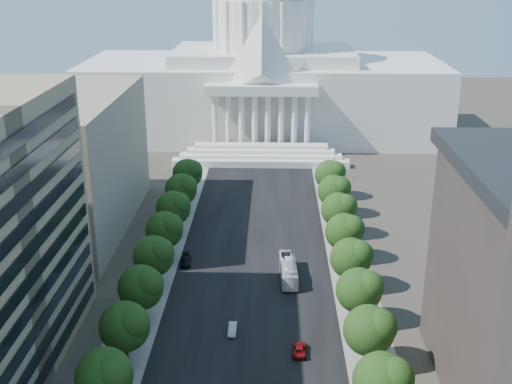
# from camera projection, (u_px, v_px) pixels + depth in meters

# --- Properties ---
(road_asphalt) EXTENTS (30.00, 260.00, 0.01)m
(road_asphalt) POSITION_uv_depth(u_px,v_px,m) (255.00, 246.00, 135.82)
(road_asphalt) COLOR black
(road_asphalt) RESTS_ON ground
(sidewalk_left) EXTENTS (8.00, 260.00, 0.02)m
(sidewalk_left) POSITION_uv_depth(u_px,v_px,m) (166.00, 245.00, 136.33)
(sidewalk_left) COLOR gray
(sidewalk_left) RESTS_ON ground
(sidewalk_right) EXTENTS (8.00, 260.00, 0.02)m
(sidewalk_right) POSITION_uv_depth(u_px,v_px,m) (345.00, 247.00, 135.32)
(sidewalk_right) COLOR gray
(sidewalk_right) RESTS_ON ground
(capitol) EXTENTS (120.00, 56.00, 73.00)m
(capitol) POSITION_uv_depth(u_px,v_px,m) (263.00, 76.00, 218.12)
(capitol) COLOR white
(capitol) RESTS_ON ground
(office_block_left_far) EXTENTS (38.00, 52.00, 30.00)m
(office_block_left_far) POSITION_uv_depth(u_px,v_px,m) (39.00, 163.00, 141.37)
(office_block_left_far) COLOR gray
(office_block_left_far) RESTS_ON ground
(tree_l_c) EXTENTS (7.79, 7.60, 9.97)m
(tree_l_c) POSITION_uv_depth(u_px,v_px,m) (106.00, 375.00, 83.18)
(tree_l_c) COLOR #33261C
(tree_l_c) RESTS_ON ground
(tree_l_d) EXTENTS (7.79, 7.60, 9.97)m
(tree_l_d) POSITION_uv_depth(u_px,v_px,m) (127.00, 326.00, 94.45)
(tree_l_d) COLOR #33261C
(tree_l_d) RESTS_ON ground
(tree_l_e) EXTENTS (7.79, 7.60, 9.97)m
(tree_l_e) POSITION_uv_depth(u_px,v_px,m) (142.00, 286.00, 105.72)
(tree_l_e) COLOR #33261C
(tree_l_e) RESTS_ON ground
(tree_l_f) EXTENTS (7.79, 7.60, 9.97)m
(tree_l_f) POSITION_uv_depth(u_px,v_px,m) (155.00, 255.00, 116.99)
(tree_l_f) COLOR #33261C
(tree_l_f) RESTS_ON ground
(tree_l_g) EXTENTS (7.79, 7.60, 9.97)m
(tree_l_g) POSITION_uv_depth(u_px,v_px,m) (166.00, 229.00, 128.27)
(tree_l_g) COLOR #33261C
(tree_l_g) RESTS_ON ground
(tree_l_h) EXTENTS (7.79, 7.60, 9.97)m
(tree_l_h) POSITION_uv_depth(u_px,v_px,m) (175.00, 207.00, 139.54)
(tree_l_h) COLOR #33261C
(tree_l_h) RESTS_ON ground
(tree_l_i) EXTENTS (7.79, 7.60, 9.97)m
(tree_l_i) POSITION_uv_depth(u_px,v_px,m) (182.00, 189.00, 150.81)
(tree_l_i) COLOR #33261C
(tree_l_i) RESTS_ON ground
(tree_l_j) EXTENTS (7.79, 7.60, 9.97)m
(tree_l_j) POSITION_uv_depth(u_px,v_px,m) (189.00, 173.00, 162.09)
(tree_l_j) COLOR #33261C
(tree_l_j) RESTS_ON ground
(tree_r_c) EXTENTS (7.79, 7.60, 9.97)m
(tree_r_c) POSITION_uv_depth(u_px,v_px,m) (385.00, 380.00, 82.22)
(tree_r_c) COLOR #33261C
(tree_r_c) RESTS_ON ground
(tree_r_d) EXTENTS (7.79, 7.60, 9.97)m
(tree_r_d) POSITION_uv_depth(u_px,v_px,m) (372.00, 329.00, 93.49)
(tree_r_d) COLOR #33261C
(tree_r_d) RESTS_ON ground
(tree_r_e) EXTENTS (7.79, 7.60, 9.97)m
(tree_r_e) POSITION_uv_depth(u_px,v_px,m) (361.00, 289.00, 104.76)
(tree_r_e) COLOR #33261C
(tree_r_e) RESTS_ON ground
(tree_r_f) EXTENTS (7.79, 7.60, 9.97)m
(tree_r_f) POSITION_uv_depth(u_px,v_px,m) (353.00, 257.00, 116.04)
(tree_r_f) COLOR #33261C
(tree_r_f) RESTS_ON ground
(tree_r_g) EXTENTS (7.79, 7.60, 9.97)m
(tree_r_g) POSITION_uv_depth(u_px,v_px,m) (346.00, 231.00, 127.31)
(tree_r_g) COLOR #33261C
(tree_r_g) RESTS_ON ground
(tree_r_h) EXTENTS (7.79, 7.60, 9.97)m
(tree_r_h) POSITION_uv_depth(u_px,v_px,m) (340.00, 209.00, 138.58)
(tree_r_h) COLOR #33261C
(tree_r_h) RESTS_ON ground
(tree_r_i) EXTENTS (7.79, 7.60, 9.97)m
(tree_r_i) POSITION_uv_depth(u_px,v_px,m) (335.00, 190.00, 149.85)
(tree_r_i) COLOR #33261C
(tree_r_i) RESTS_ON ground
(tree_r_j) EXTENTS (7.79, 7.60, 9.97)m
(tree_r_j) POSITION_uv_depth(u_px,v_px,m) (331.00, 174.00, 161.13)
(tree_r_j) COLOR #33261C
(tree_r_j) RESTS_ON ground
(streetlight_c) EXTENTS (2.61, 0.44, 9.00)m
(streetlight_c) POSITION_uv_depth(u_px,v_px,m) (370.00, 292.00, 105.12)
(streetlight_c) COLOR gray
(streetlight_c) RESTS_ON ground
(streetlight_d) EXTENTS (2.61, 0.44, 9.00)m
(streetlight_d) POSITION_uv_depth(u_px,v_px,m) (353.00, 232.00, 128.60)
(streetlight_d) COLOR gray
(streetlight_d) RESTS_ON ground
(streetlight_e) EXTENTS (2.61, 0.44, 9.00)m
(streetlight_e) POSITION_uv_depth(u_px,v_px,m) (341.00, 190.00, 152.09)
(streetlight_e) COLOR gray
(streetlight_e) RESTS_ON ground
(streetlight_f) EXTENTS (2.61, 0.44, 9.00)m
(streetlight_f) POSITION_uv_depth(u_px,v_px,m) (332.00, 159.00, 175.57)
(streetlight_f) COLOR gray
(streetlight_f) RESTS_ON ground
(car_silver) EXTENTS (1.39, 3.96, 1.30)m
(car_silver) POSITION_uv_depth(u_px,v_px,m) (232.00, 329.00, 104.17)
(car_silver) COLOR #A2A4AA
(car_silver) RESTS_ON ground
(car_red) EXTENTS (2.54, 4.84, 1.30)m
(car_red) POSITION_uv_depth(u_px,v_px,m) (300.00, 349.00, 98.82)
(car_red) COLOR #650C0B
(car_red) RESTS_ON ground
(car_dark_b) EXTENTS (2.61, 5.35, 1.50)m
(car_dark_b) POSITION_uv_depth(u_px,v_px,m) (186.00, 260.00, 127.83)
(car_dark_b) COLOR black
(car_dark_b) RESTS_ON ground
(city_bus) EXTENTS (3.46, 12.63, 3.49)m
(city_bus) POSITION_uv_depth(u_px,v_px,m) (288.00, 270.00, 121.74)
(city_bus) COLOR silver
(city_bus) RESTS_ON ground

